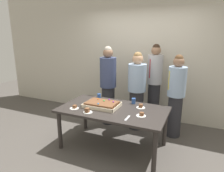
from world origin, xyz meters
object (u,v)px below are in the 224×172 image
(plated_slice_near_left, at_px, (74,108))
(plated_slice_near_right, at_px, (141,107))
(cake_server_utensil, at_px, (127,118))
(plated_slice_far_left, at_px, (141,115))
(drink_cup_nearest, at_px, (99,96))
(person_serving_front, at_px, (154,84))
(sheet_cake, at_px, (102,104))
(person_far_right_suit, at_px, (176,95))
(person_green_shirt_behind, at_px, (108,85))
(plated_slice_far_right, at_px, (87,111))
(drink_cup_middle, at_px, (134,101))
(party_table, at_px, (113,113))
(person_striped_tie_right, at_px, (137,90))

(plated_slice_near_left, relative_size, plated_slice_near_right, 1.00)
(cake_server_utensil, bearing_deg, plated_slice_far_left, 44.52)
(plated_slice_near_left, relative_size, drink_cup_nearest, 1.50)
(plated_slice_far_left, distance_m, person_serving_front, 1.38)
(cake_server_utensil, bearing_deg, sheet_cake, 152.97)
(plated_slice_near_right, distance_m, person_serving_front, 1.04)
(sheet_cake, distance_m, cake_server_utensil, 0.65)
(person_far_right_suit, bearing_deg, plated_slice_near_left, -0.08)
(person_serving_front, xyz_separation_m, person_green_shirt_behind, (-0.92, -0.36, -0.04))
(plated_slice_far_right, height_order, person_far_right_suit, person_far_right_suit)
(drink_cup_middle, xyz_separation_m, person_far_right_suit, (0.68, 0.48, 0.06))
(plated_slice_near_left, height_order, drink_cup_nearest, drink_cup_nearest)
(drink_cup_nearest, relative_size, person_far_right_suit, 0.06)
(drink_cup_middle, xyz_separation_m, person_green_shirt_behind, (-0.74, 0.50, 0.11))
(plated_slice_far_right, height_order, cake_server_utensil, plated_slice_far_right)
(party_table, xyz_separation_m, person_far_right_suit, (0.92, 0.85, 0.18))
(plated_slice_near_right, height_order, plated_slice_far_right, plated_slice_far_right)
(plated_slice_far_right, distance_m, drink_cup_nearest, 0.73)
(drink_cup_nearest, bearing_deg, person_striped_tie_right, 40.11)
(party_table, height_order, person_serving_front, person_serving_front)
(plated_slice_far_left, distance_m, person_striped_tie_right, 1.08)
(drink_cup_nearest, xyz_separation_m, person_green_shirt_behind, (-0.04, 0.50, 0.11))
(plated_slice_near_right, relative_size, plated_slice_far_left, 1.00)
(plated_slice_far_left, distance_m, person_far_right_suit, 1.05)
(drink_cup_nearest, bearing_deg, party_table, -39.07)
(plated_slice_near_right, bearing_deg, plated_slice_far_right, -142.52)
(plated_slice_far_left, bearing_deg, sheet_cake, 170.19)
(person_serving_front, relative_size, person_far_right_suit, 1.10)
(person_serving_front, bearing_deg, cake_server_utensil, 25.10)
(drink_cup_nearest, bearing_deg, plated_slice_near_right, -10.14)
(sheet_cake, height_order, plated_slice_far_left, sheet_cake)
(plated_slice_near_right, xyz_separation_m, cake_server_utensil, (-0.06, -0.50, -0.02))
(plated_slice_near_right, height_order, plated_slice_far_left, plated_slice_near_right)
(party_table, distance_m, person_far_right_suit, 1.27)
(plated_slice_far_left, distance_m, cake_server_utensil, 0.24)
(party_table, relative_size, person_serving_front, 1.03)
(person_serving_front, bearing_deg, person_far_right_suit, 79.50)
(plated_slice_near_right, height_order, person_green_shirt_behind, person_green_shirt_behind)
(sheet_cake, bearing_deg, drink_cup_nearest, 123.91)
(person_striped_tie_right, bearing_deg, plated_slice_far_left, 43.29)
(party_table, relative_size, plated_slice_near_right, 12.02)
(drink_cup_middle, bearing_deg, plated_slice_far_right, -127.09)
(person_green_shirt_behind, height_order, person_striped_tie_right, person_green_shirt_behind)
(drink_cup_nearest, bearing_deg, plated_slice_near_left, -101.49)
(person_green_shirt_behind, bearing_deg, sheet_cake, 0.02)
(drink_cup_nearest, relative_size, person_serving_front, 0.06)
(party_table, bearing_deg, person_green_shirt_behind, 119.77)
(plated_slice_far_left, xyz_separation_m, person_serving_front, (-0.11, 1.36, 0.18))
(drink_cup_middle, distance_m, person_far_right_suit, 0.83)
(plated_slice_near_left, distance_m, person_serving_front, 1.83)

